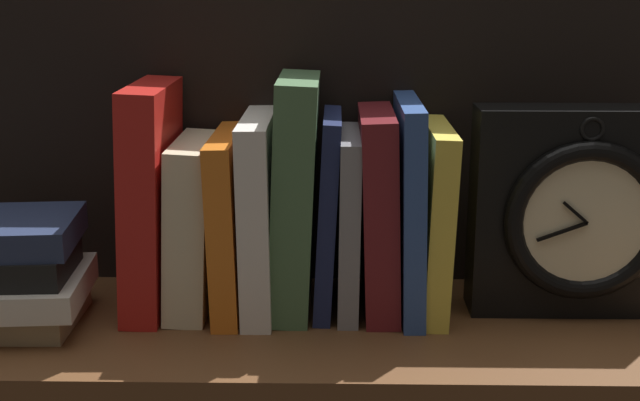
# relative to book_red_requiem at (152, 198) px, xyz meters

# --- Properties ---
(ground_plane) EXTENTS (0.87, 0.27, 0.03)m
(ground_plane) POSITION_rel_book_red_requiem_xyz_m (0.15, -0.04, -0.13)
(ground_plane) COLOR brown
(back_panel) EXTENTS (0.87, 0.01, 0.41)m
(back_panel) POSITION_rel_book_red_requiem_xyz_m (0.15, 0.08, 0.09)
(back_panel) COLOR black
(back_panel) RESTS_ON ground_plane
(book_red_requiem) EXTENTS (0.05, 0.15, 0.23)m
(book_red_requiem) POSITION_rel_book_red_requiem_xyz_m (0.00, 0.00, 0.00)
(book_red_requiem) COLOR red
(book_red_requiem) RESTS_ON ground_plane
(book_cream_twain) EXTENTS (0.05, 0.14, 0.18)m
(book_cream_twain) POSITION_rel_book_red_requiem_xyz_m (0.04, 0.00, -0.03)
(book_cream_twain) COLOR beige
(book_cream_twain) RESTS_ON ground_plane
(book_orange_pandolfini) EXTENTS (0.03, 0.16, 0.18)m
(book_orange_pandolfini) POSITION_rel_book_red_requiem_xyz_m (0.08, 0.00, -0.02)
(book_orange_pandolfini) COLOR orange
(book_orange_pandolfini) RESTS_ON ground_plane
(book_white_catcher) EXTENTS (0.03, 0.16, 0.20)m
(book_white_catcher) POSITION_rel_book_red_requiem_xyz_m (0.11, 0.00, -0.02)
(book_white_catcher) COLOR silver
(book_white_catcher) RESTS_ON ground_plane
(book_green_romantic) EXTENTS (0.05, 0.14, 0.24)m
(book_green_romantic) POSITION_rel_book_red_requiem_xyz_m (0.15, 0.00, 0.00)
(book_green_romantic) COLOR #476B44
(book_green_romantic) RESTS_ON ground_plane
(book_navy_bierce) EXTENTS (0.03, 0.12, 0.20)m
(book_navy_bierce) POSITION_rel_book_red_requiem_xyz_m (0.18, 0.00, -0.01)
(book_navy_bierce) COLOR #192147
(book_navy_bierce) RESTS_ON ground_plane
(book_gray_chess) EXTENTS (0.02, 0.13, 0.18)m
(book_gray_chess) POSITION_rel_book_red_requiem_xyz_m (0.20, 0.00, -0.02)
(book_gray_chess) COLOR gray
(book_gray_chess) RESTS_ON ground_plane
(book_maroon_dawkins) EXTENTS (0.04, 0.14, 0.21)m
(book_maroon_dawkins) POSITION_rel_book_red_requiem_xyz_m (0.23, 0.00, -0.01)
(book_maroon_dawkins) COLOR maroon
(book_maroon_dawkins) RESTS_ON ground_plane
(book_blue_modern) EXTENTS (0.03, 0.15, 0.22)m
(book_blue_modern) POSITION_rel_book_red_requiem_xyz_m (0.26, 0.00, -0.01)
(book_blue_modern) COLOR #2D4C8E
(book_blue_modern) RESTS_ON ground_plane
(book_yellow_seinlanguage) EXTENTS (0.03, 0.15, 0.19)m
(book_yellow_seinlanguage) POSITION_rel_book_red_requiem_xyz_m (0.29, 0.00, -0.02)
(book_yellow_seinlanguage) COLOR gold
(book_yellow_seinlanguage) RESTS_ON ground_plane
(framed_clock) EXTENTS (0.21, 0.07, 0.21)m
(framed_clock) POSITION_rel_book_red_requiem_xyz_m (0.43, -0.01, -0.01)
(framed_clock) COLOR black
(framed_clock) RESTS_ON ground_plane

